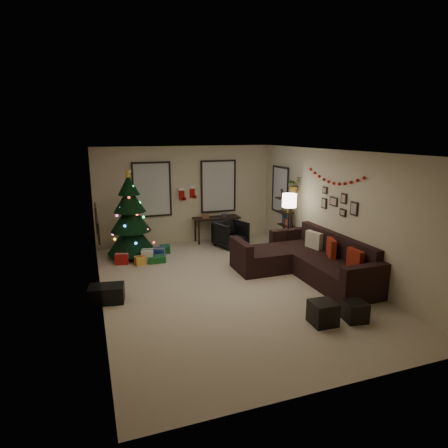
{
  "coord_description": "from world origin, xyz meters",
  "views": [
    {
      "loc": [
        -2.59,
        -6.93,
        3.05
      ],
      "look_at": [
        0.1,
        0.6,
        1.15
      ],
      "focal_mm": 30.89,
      "sensor_mm": 36.0,
      "label": 1
    }
  ],
  "objects_px": {
    "desk_chair": "(231,234)",
    "bookshelf": "(287,221)",
    "christmas_tree": "(131,221)",
    "sofa": "(307,261)",
    "desk": "(216,220)"
  },
  "relations": [
    {
      "from": "desk_chair",
      "to": "bookshelf",
      "type": "xyz_separation_m",
      "value": [
        1.3,
        -0.74,
        0.43
      ]
    },
    {
      "from": "christmas_tree",
      "to": "sofa",
      "type": "distance_m",
      "value": 4.37
    },
    {
      "from": "desk",
      "to": "bookshelf",
      "type": "height_order",
      "value": "bookshelf"
    },
    {
      "from": "sofa",
      "to": "desk",
      "type": "bearing_deg",
      "value": 107.21
    },
    {
      "from": "desk",
      "to": "desk_chair",
      "type": "bearing_deg",
      "value": -74.03
    },
    {
      "from": "sofa",
      "to": "bookshelf",
      "type": "height_order",
      "value": "bookshelf"
    },
    {
      "from": "desk_chair",
      "to": "sofa",
      "type": "bearing_deg",
      "value": -91.3
    },
    {
      "from": "desk_chair",
      "to": "bookshelf",
      "type": "bearing_deg",
      "value": -48.26
    },
    {
      "from": "christmas_tree",
      "to": "desk_chair",
      "type": "distance_m",
      "value": 2.7
    },
    {
      "from": "desk",
      "to": "desk_chair",
      "type": "distance_m",
      "value": 0.73
    },
    {
      "from": "sofa",
      "to": "bookshelf",
      "type": "relative_size",
      "value": 1.89
    },
    {
      "from": "sofa",
      "to": "desk_chair",
      "type": "relative_size",
      "value": 4.28
    },
    {
      "from": "desk",
      "to": "bookshelf",
      "type": "distance_m",
      "value": 2.04
    },
    {
      "from": "desk",
      "to": "sofa",
      "type": "bearing_deg",
      "value": -72.79
    },
    {
      "from": "christmas_tree",
      "to": "desk",
      "type": "height_order",
      "value": "christmas_tree"
    }
  ]
}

